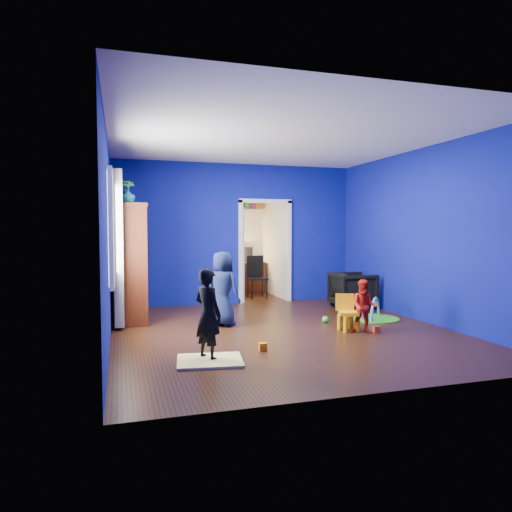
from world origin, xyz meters
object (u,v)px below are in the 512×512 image
object	(u,v)px
toddler_red	(364,306)
vase	(128,196)
child_navy	(223,289)
play_mat	(375,318)
child_black	(208,314)
hopper_ball	(217,311)
kid_chair	(349,314)
folding_chair	(257,278)
tv_armoire	(129,263)
study_desk	(246,277)
crt_tv	(131,261)
armchair	(353,290)

from	to	relation	value
toddler_red	vase	distance (m)	4.07
child_navy	play_mat	world-z (taller)	child_navy
toddler_red	child_navy	bearing A→B (deg)	-178.68
child_black	child_navy	distance (m)	1.92
child_black	hopper_ball	distance (m)	2.17
kid_chair	folding_chair	world-z (taller)	folding_chair
toddler_red	tv_armoire	world-z (taller)	tv_armoire
vase	study_desk	xyz separation A→B (m)	(2.81, 3.11, -1.70)
crt_tv	study_desk	distance (m)	4.00
armchair	tv_armoire	xyz separation A→B (m)	(-4.24, -0.09, 0.63)
crt_tv	play_mat	bearing A→B (deg)	-14.64
kid_chair	folding_chair	xyz separation A→B (m)	(-0.37, 3.57, 0.21)
toddler_red	study_desk	size ratio (longest dim) A/B	0.91
child_black	child_navy	xyz separation A→B (m)	(0.58, 1.83, 0.06)
toddler_red	vase	world-z (taller)	vase
tv_armoire	folding_chair	distance (m)	3.40
kid_chair	study_desk	distance (m)	4.55
child_black	folding_chair	xyz separation A→B (m)	(1.97, 4.49, -0.08)
hopper_ball	play_mat	distance (m)	2.73
crt_tv	hopper_ball	world-z (taller)	crt_tv
armchair	tv_armoire	size ratio (longest dim) A/B	0.39
toddler_red	tv_armoire	size ratio (longest dim) A/B	0.41
child_navy	hopper_ball	size ratio (longest dim) A/B	3.02
kid_chair	toddler_red	bearing A→B (deg)	-33.99
play_mat	folding_chair	bearing A→B (deg)	113.26
tv_armoire	play_mat	bearing A→B (deg)	-14.51
armchair	child_navy	world-z (taller)	child_navy
hopper_ball	folding_chair	distance (m)	2.82
toddler_red	vase	size ratio (longest dim) A/B	3.58
crt_tv	study_desk	bearing A→B (deg)	45.40
hopper_ball	child_black	bearing A→B (deg)	-104.39
kid_chair	study_desk	world-z (taller)	study_desk
folding_chair	toddler_red	bearing A→B (deg)	-82.14
armchair	study_desk	distance (m)	3.08
crt_tv	kid_chair	size ratio (longest dim) A/B	1.40
toddler_red	armchair	bearing A→B (deg)	97.16
crt_tv	child_navy	bearing A→B (deg)	-30.55
crt_tv	play_mat	size ratio (longest dim) A/B	0.86
child_navy	vase	distance (m)	2.11
hopper_ball	child_navy	bearing A→B (deg)	-78.69
child_navy	hopper_ball	bearing A→B (deg)	-31.73
child_black	vase	size ratio (longest dim) A/B	4.87
play_mat	folding_chair	size ratio (longest dim) A/B	0.88
armchair	folding_chair	xyz separation A→B (m)	(-1.43, 1.76, 0.11)
armchair	study_desk	xyz separation A→B (m)	(-1.43, 2.72, 0.02)
child_black	crt_tv	bearing A→B (deg)	-14.77
vase	toddler_red	bearing A→B (deg)	-26.04
child_navy	folding_chair	xyz separation A→B (m)	(1.38, 2.66, -0.14)
kid_chair	study_desk	xyz separation A→B (m)	(-0.37, 4.53, 0.12)
study_desk	armchair	bearing A→B (deg)	-62.22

